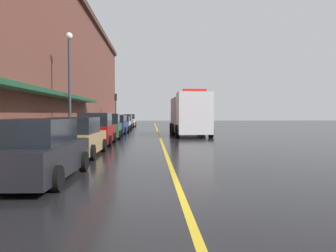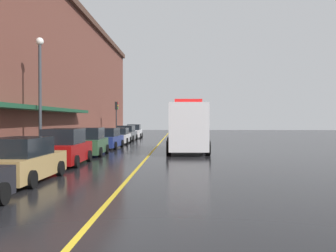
{
  "view_description": "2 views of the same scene",
  "coord_description": "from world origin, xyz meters",
  "px_view_note": "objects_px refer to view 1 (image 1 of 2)",
  "views": [
    {
      "loc": [
        -0.69,
        -8.02,
        1.88
      ],
      "look_at": [
        0.5,
        15.94,
        0.99
      ],
      "focal_mm": 36.45,
      "sensor_mm": 36.0,
      "label": 1
    },
    {
      "loc": [
        2.08,
        -7.41,
        2.39
      ],
      "look_at": [
        0.98,
        27.58,
        1.8
      ],
      "focal_mm": 41.07,
      "sensor_mm": 36.0,
      "label": 2
    }
  ],
  "objects_px": {
    "box_truck": "(189,115)",
    "parked_car_2": "(96,130)",
    "parked_car_0": "(37,152)",
    "parked_car_6": "(125,122)",
    "parked_car_3": "(109,127)",
    "parked_car_4": "(116,125)",
    "parked_car_5": "(122,124)",
    "parking_meter_1": "(109,121)",
    "parking_meter_3": "(111,121)",
    "parked_car_1": "(77,138)",
    "traffic_light_near": "(116,104)",
    "parking_meter_0": "(109,121)",
    "street_lamp_left": "(70,74)",
    "parked_car_7": "(129,121)"
  },
  "relations": [
    {
      "from": "parked_car_5",
      "to": "parking_meter_0",
      "type": "bearing_deg",
      "value": 93.41
    },
    {
      "from": "parked_car_2",
      "to": "parked_car_5",
      "type": "xyz_separation_m",
      "value": [
        0.05,
        17.74,
        -0.15
      ]
    },
    {
      "from": "parked_car_5",
      "to": "parking_meter_3",
      "type": "xyz_separation_m",
      "value": [
        -1.39,
        1.15,
        0.32
      ]
    },
    {
      "from": "parked_car_1",
      "to": "street_lamp_left",
      "type": "xyz_separation_m",
      "value": [
        -2.0,
        7.26,
        3.6
      ]
    },
    {
      "from": "parking_meter_3",
      "to": "street_lamp_left",
      "type": "height_order",
      "value": "street_lamp_left"
    },
    {
      "from": "parked_car_0",
      "to": "parking_meter_0",
      "type": "bearing_deg",
      "value": 4.35
    },
    {
      "from": "parked_car_0",
      "to": "parked_car_6",
      "type": "relative_size",
      "value": 0.98
    },
    {
      "from": "parked_car_3",
      "to": "parked_car_4",
      "type": "bearing_deg",
      "value": -1.27
    },
    {
      "from": "parked_car_1",
      "to": "box_truck",
      "type": "xyz_separation_m",
      "value": [
        6.52,
        13.76,
        0.98
      ]
    },
    {
      "from": "traffic_light_near",
      "to": "box_truck",
      "type": "bearing_deg",
      "value": -63.74
    },
    {
      "from": "parked_car_1",
      "to": "parked_car_4",
      "type": "bearing_deg",
      "value": 1.06
    },
    {
      "from": "parked_car_5",
      "to": "parking_meter_1",
      "type": "distance_m",
      "value": 1.57
    },
    {
      "from": "parking_meter_1",
      "to": "parked_car_7",
      "type": "bearing_deg",
      "value": 83.35
    },
    {
      "from": "parked_car_4",
      "to": "parked_car_5",
      "type": "bearing_deg",
      "value": 2.04
    },
    {
      "from": "parked_car_3",
      "to": "parking_meter_1",
      "type": "distance_m",
      "value": 11.86
    },
    {
      "from": "parked_car_3",
      "to": "parked_car_1",
      "type": "bearing_deg",
      "value": 177.8
    },
    {
      "from": "box_truck",
      "to": "parked_car_3",
      "type": "bearing_deg",
      "value": -67.01
    },
    {
      "from": "parked_car_3",
      "to": "parking_meter_0",
      "type": "relative_size",
      "value": 3.25
    },
    {
      "from": "parked_car_1",
      "to": "parked_car_7",
      "type": "bearing_deg",
      "value": 0.94
    },
    {
      "from": "parked_car_2",
      "to": "parking_meter_3",
      "type": "height_order",
      "value": "parked_car_2"
    },
    {
      "from": "parked_car_3",
      "to": "parked_car_5",
      "type": "distance_m",
      "value": 12.42
    },
    {
      "from": "parked_car_1",
      "to": "parked_car_3",
      "type": "bearing_deg",
      "value": 0.73
    },
    {
      "from": "parked_car_0",
      "to": "parked_car_4",
      "type": "height_order",
      "value": "parked_car_0"
    },
    {
      "from": "box_truck",
      "to": "parked_car_2",
      "type": "bearing_deg",
      "value": -39.78
    },
    {
      "from": "parking_meter_1",
      "to": "parking_meter_3",
      "type": "bearing_deg",
      "value": 90.0
    },
    {
      "from": "parking_meter_1",
      "to": "parked_car_5",
      "type": "bearing_deg",
      "value": 25.12
    },
    {
      "from": "parking_meter_3",
      "to": "parking_meter_0",
      "type": "bearing_deg",
      "value": -90.0
    },
    {
      "from": "parked_car_4",
      "to": "traffic_light_near",
      "type": "bearing_deg",
      "value": 8.07
    },
    {
      "from": "parked_car_5",
      "to": "parking_meter_3",
      "type": "bearing_deg",
      "value": 49.49
    },
    {
      "from": "parked_car_3",
      "to": "traffic_light_near",
      "type": "distance_m",
      "value": 19.01
    },
    {
      "from": "parked_car_4",
      "to": "parking_meter_1",
      "type": "bearing_deg",
      "value": 16.08
    },
    {
      "from": "parked_car_0",
      "to": "parked_car_1",
      "type": "xyz_separation_m",
      "value": [
        -0.09,
        5.48,
        -0.01
      ]
    },
    {
      "from": "parked_car_5",
      "to": "parked_car_3",
      "type": "bearing_deg",
      "value": 179.41
    },
    {
      "from": "parking_meter_0",
      "to": "parking_meter_1",
      "type": "distance_m",
      "value": 0.55
    },
    {
      "from": "parking_meter_1",
      "to": "traffic_light_near",
      "type": "distance_m",
      "value": 7.36
    },
    {
      "from": "parked_car_3",
      "to": "parking_meter_1",
      "type": "xyz_separation_m",
      "value": [
        -1.46,
        11.77,
        0.2
      ]
    },
    {
      "from": "parked_car_2",
      "to": "parked_car_5",
      "type": "distance_m",
      "value": 17.74
    },
    {
      "from": "parked_car_1",
      "to": "parking_meter_1",
      "type": "xyz_separation_m",
      "value": [
        -1.4,
        22.64,
        0.26
      ]
    },
    {
      "from": "parked_car_1",
      "to": "parking_meter_0",
      "type": "bearing_deg",
      "value": 4.49
    },
    {
      "from": "traffic_light_near",
      "to": "street_lamp_left",
      "type": "bearing_deg",
      "value": -91.69
    },
    {
      "from": "parking_meter_1",
      "to": "parking_meter_0",
      "type": "bearing_deg",
      "value": 90.0
    },
    {
      "from": "parked_car_0",
      "to": "parking_meter_3",
      "type": "height_order",
      "value": "parked_car_0"
    },
    {
      "from": "parked_car_6",
      "to": "parking_meter_3",
      "type": "relative_size",
      "value": 3.64
    },
    {
      "from": "parked_car_1",
      "to": "parked_car_4",
      "type": "relative_size",
      "value": 1.03
    },
    {
      "from": "box_truck",
      "to": "street_lamp_left",
      "type": "height_order",
      "value": "street_lamp_left"
    },
    {
      "from": "parked_car_4",
      "to": "parked_car_3",
      "type": "bearing_deg",
      "value": -177.33
    },
    {
      "from": "parked_car_6",
      "to": "street_lamp_left",
      "type": "distance_m",
      "value": 22.1
    },
    {
      "from": "parked_car_0",
      "to": "parked_car_3",
      "type": "height_order",
      "value": "parked_car_3"
    },
    {
      "from": "parked_car_0",
      "to": "parking_meter_1",
      "type": "distance_m",
      "value": 28.16
    },
    {
      "from": "parked_car_3",
      "to": "street_lamp_left",
      "type": "bearing_deg",
      "value": 148.44
    }
  ]
}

